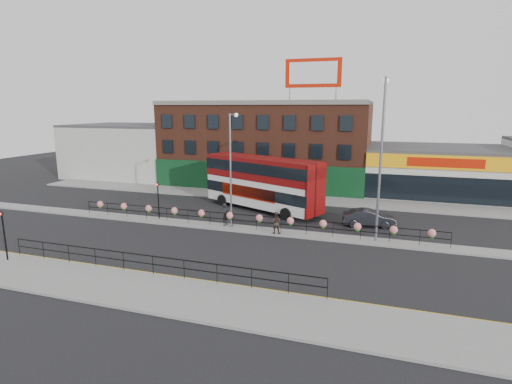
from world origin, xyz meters
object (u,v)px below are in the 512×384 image
(double_decker_bus, at_px, (262,178))
(car, at_px, (369,218))
(lamp_column_west, at_px, (231,161))
(lamp_column_east, at_px, (382,146))
(pedestrian_b, at_px, (276,223))
(pedestrian_a, at_px, (225,214))

(double_decker_bus, relative_size, car, 2.82)
(lamp_column_west, bearing_deg, lamp_column_east, 0.31)
(car, distance_m, pedestrian_b, 8.17)
(pedestrian_a, height_order, lamp_column_west, lamp_column_west)
(pedestrian_b, bearing_deg, double_decker_bus, -76.96)
(pedestrian_a, xyz_separation_m, lamp_column_west, (0.60, -0.02, 4.44))
(pedestrian_b, height_order, lamp_column_east, lamp_column_east)
(pedestrian_b, bearing_deg, lamp_column_east, 175.71)
(pedestrian_a, relative_size, pedestrian_b, 1.07)
(double_decker_bus, height_order, lamp_column_east, lamp_column_east)
(double_decker_bus, distance_m, pedestrian_b, 8.15)
(lamp_column_east, bearing_deg, pedestrian_b, -172.79)
(pedestrian_a, bearing_deg, pedestrian_b, -99.66)
(double_decker_bus, relative_size, pedestrian_b, 7.36)
(double_decker_bus, distance_m, car, 10.54)
(car, xyz_separation_m, pedestrian_b, (-6.69, -4.68, 0.30))
(pedestrian_a, xyz_separation_m, lamp_column_east, (11.83, 0.04, 5.91))
(pedestrian_a, bearing_deg, car, -69.70)
(double_decker_bus, height_order, pedestrian_a, double_decker_bus)
(car, bearing_deg, lamp_column_west, 101.20)
(lamp_column_east, bearing_deg, lamp_column_west, -179.69)
(car, bearing_deg, pedestrian_b, 116.35)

